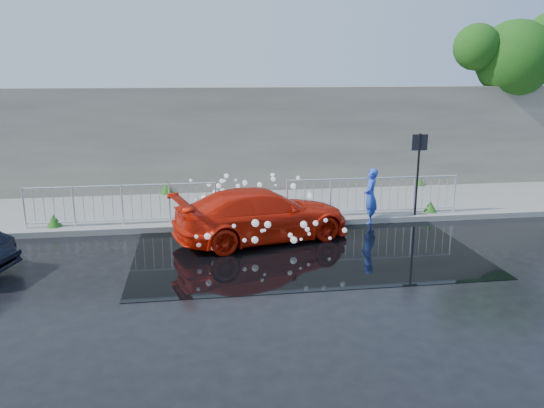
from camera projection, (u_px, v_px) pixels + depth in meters
The scene contains 13 objects.
ground at pixel (291, 265), 11.74m from camera, with size 90.00×90.00×0.00m, color black.
pavement at pixel (262, 206), 16.52m from camera, with size 30.00×4.00×0.15m, color gray.
curb at pixel (271, 224), 14.60m from camera, with size 30.00×0.25×0.16m, color gray.
retaining_wall at pixel (254, 139), 18.18m from camera, with size 30.00×0.60×3.50m, color #686357.
puddle at pixel (304, 250), 12.77m from camera, with size 8.00×5.00×0.01m, color black.
sign_post at pixel (418, 161), 14.88m from camera, with size 0.45×0.06×2.50m.
tree at pixel (522, 53), 19.05m from camera, with size 4.94×2.76×6.32m.
railing_left at pixel (122, 203), 14.21m from camera, with size 5.05×0.05×1.10m.
railing_right at pixel (373, 195), 15.20m from camera, with size 5.05×0.05×1.10m.
weeds at pixel (247, 203), 15.98m from camera, with size 12.17×3.93×0.43m.
water_spray at pixel (256, 207), 14.18m from camera, with size 3.67×5.74×1.08m.
red_car at pixel (262, 215), 13.42m from camera, with size 1.83×4.50×1.31m, color red.
person at pixel (371, 196), 14.82m from camera, with size 0.57×0.37×1.56m, color blue.
Camera 1 is at (-2.02, -10.87, 4.21)m, focal length 35.00 mm.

